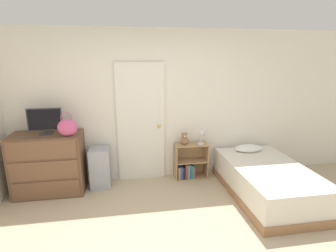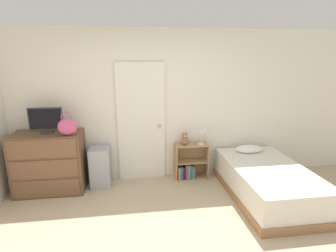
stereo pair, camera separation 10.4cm
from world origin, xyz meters
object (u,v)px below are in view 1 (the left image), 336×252
storage_bin (100,167)px  dresser (49,164)px  tv (45,121)px  bookshelf (189,165)px  teddy_bear (184,139)px  handbag (67,127)px  bed (267,180)px  desk_lamp (202,134)px

storage_bin → dresser: bearing=-173.6°
tv → bookshelf: size_ratio=0.79×
tv → teddy_bear: size_ratio=2.30×
tv → teddy_bear: (2.18, 0.12, -0.45)m
dresser → bookshelf: 2.30m
dresser → handbag: size_ratio=2.94×
dresser → teddy_bear: 2.21m
dresser → bed: dresser is taller
dresser → desk_lamp: 2.52m
storage_bin → handbag: bearing=-148.2°
dresser → tv: tv is taller
teddy_bear → desk_lamp: (0.30, -0.04, 0.09)m
bookshelf → bed: (1.04, -0.79, 0.01)m
handbag → desk_lamp: (2.14, 0.27, -0.28)m
tv → teddy_bear: bearing=3.3°
dresser → bookshelf: size_ratio=1.66×
dresser → teddy_bear: bearing=3.7°
handbag → teddy_bear: size_ratio=1.64×
storage_bin → bed: storage_bin is taller
bookshelf → bed: bookshelf is taller
bookshelf → tv: bearing=-176.8°
dresser → bed: bearing=-11.1°
bookshelf → desk_lamp: 0.61m
teddy_bear → bed: teddy_bear is taller
storage_bin → desk_lamp: desk_lamp is taller
handbag → bed: handbag is taller
desk_lamp → teddy_bear: bearing=172.8°
bookshelf → teddy_bear: size_ratio=2.90×
bookshelf → storage_bin: bearing=-177.8°
tv → storage_bin: tv is taller
storage_bin → teddy_bear: teddy_bear is taller
desk_lamp → storage_bin: bearing=-179.4°
teddy_bear → bed: (1.13, -0.79, -0.47)m
teddy_bear → storage_bin: bearing=-177.7°
tv → storage_bin: size_ratio=0.76×
storage_bin → desk_lamp: (1.74, 0.02, 0.48)m
bookshelf → bed: 1.31m
desk_lamp → bed: bearing=-42.5°
teddy_bear → bed: 1.46m
bed → dresser: bearing=168.9°
bookshelf → teddy_bear: 0.49m
bookshelf → bed: size_ratio=0.34×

